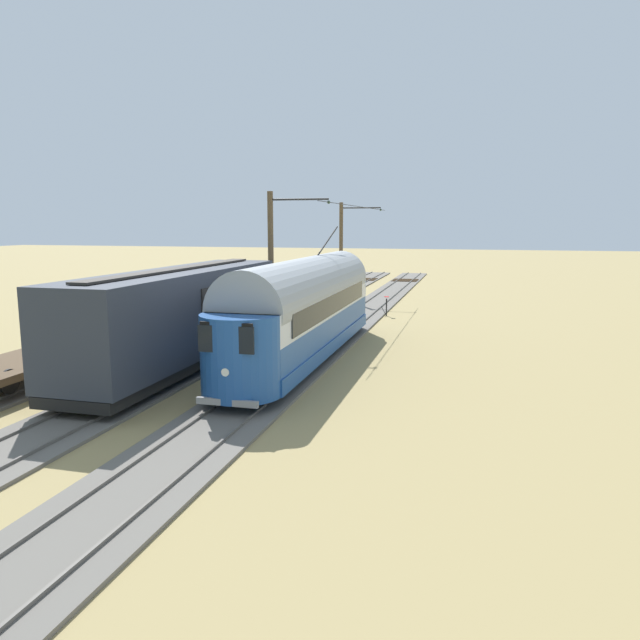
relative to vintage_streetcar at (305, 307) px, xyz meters
name	(u,v)px	position (x,y,z in m)	size (l,w,h in m)	color
ground_plane	(257,333)	(4.22, -5.42, -2.26)	(220.00, 220.00, 0.00)	#9E8956
track_streetcar_siding	(336,334)	(0.00, -5.73, -2.20)	(2.80, 80.00, 0.18)	#666059
track_adjacent_siding	(259,331)	(4.22, -5.73, -2.20)	(2.80, 80.00, 0.18)	#666059
track_third_siding	(187,327)	(8.45, -5.73, -2.20)	(2.80, 80.00, 0.18)	#666059
vintage_streetcar	(305,307)	(0.00, 0.00, 0.00)	(2.65, 16.58, 5.41)	#1E4C93
boxcar_adjacent	(180,315)	(4.22, 2.92, -0.09)	(2.96, 13.62, 3.85)	#2D333D
flatcar_far_siding	(76,346)	(8.45, 3.69, -1.40)	(2.80, 12.97, 1.60)	brown
catenary_pole_foreground	(342,250)	(2.84, -19.80, 1.55)	(3.15, 0.28, 7.26)	brown
catenary_pole_mid_near	(273,263)	(2.84, -4.11, 1.55)	(3.15, 0.28, 7.26)	brown
overhead_wire_run	(360,207)	(0.13, -12.64, 4.47)	(2.95, 19.69, 0.18)	black
switch_stand	(386,305)	(-1.54, -12.90, -1.56)	(0.50, 0.30, 1.24)	black
track_end_bumper	(311,301)	(4.22, -16.08, -1.86)	(1.80, 0.60, 0.80)	#B2A519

